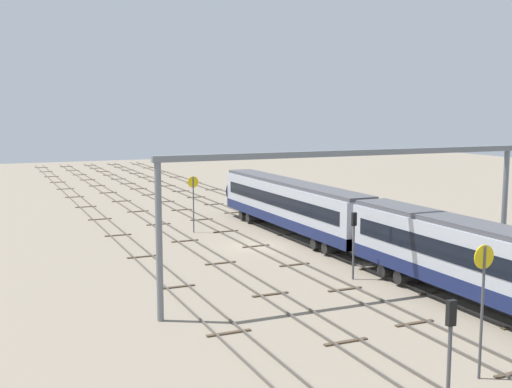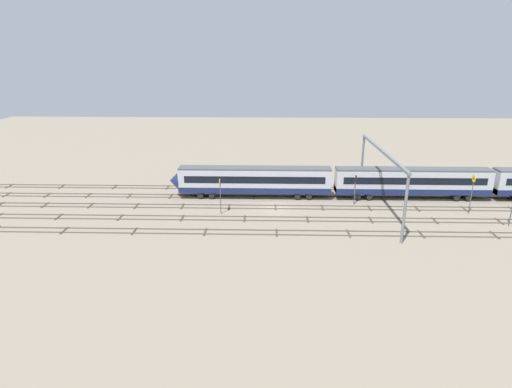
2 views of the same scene
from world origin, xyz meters
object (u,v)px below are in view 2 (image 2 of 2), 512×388
speed_sign_far_trackside (472,189)px  train (488,183)px  overhead_gantry (381,163)px  relay_cabinet (318,180)px  signal_light_trackside_approach (355,186)px  speed_sign_mid_trackside (220,191)px

speed_sign_far_trackside → train: bearing=-129.7°
train → overhead_gantry: overhead_gantry is taller
relay_cabinet → train: bearing=163.6°
train → signal_light_trackside_approach: bearing=7.9°
train → relay_cabinet: bearing=-16.4°
train → signal_light_trackside_approach: (21.29, 2.96, 0.32)m
speed_sign_far_trackside → signal_light_trackside_approach: (15.75, -3.70, -0.83)m
overhead_gantry → speed_sign_far_trackside: bearing=172.4°
speed_sign_mid_trackside → signal_light_trackside_approach: size_ratio=1.15×
train → speed_sign_mid_trackside: speed_sign_mid_trackside is taller
overhead_gantry → speed_sign_far_trackside: 13.19m
speed_sign_mid_trackside → relay_cabinet: speed_sign_mid_trackside is taller
signal_light_trackside_approach → relay_cabinet: (4.29, -10.52, -2.19)m
signal_light_trackside_approach → relay_cabinet: 11.57m
speed_sign_far_trackside → signal_light_trackside_approach: speed_sign_far_trackside is taller
speed_sign_mid_trackside → speed_sign_far_trackside: size_ratio=0.91×
signal_light_trackside_approach → speed_sign_far_trackside: bearing=166.8°
signal_light_trackside_approach → overhead_gantry: bearing=146.7°
speed_sign_mid_trackside → signal_light_trackside_approach: 20.52m
signal_light_trackside_approach → speed_sign_mid_trackside: bearing=13.2°
train → speed_sign_far_trackside: speed_sign_far_trackside is taller
speed_sign_mid_trackside → speed_sign_far_trackside: speed_sign_far_trackside is taller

